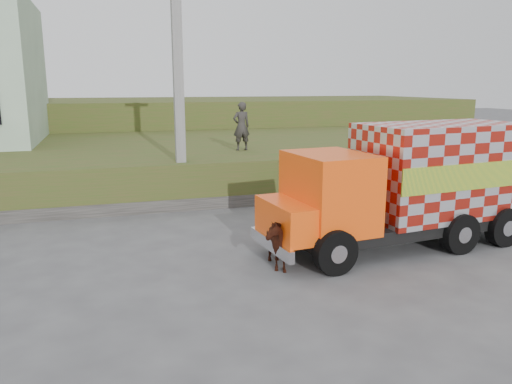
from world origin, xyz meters
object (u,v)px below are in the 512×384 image
object	(u,v)px
cargo_truck	(410,184)
pedestrian	(241,126)
cow	(272,240)
utility_pole	(178,80)

from	to	relation	value
cargo_truck	pedestrian	xyz separation A→B (m)	(-2.15, 7.85, 0.86)
cargo_truck	pedestrian	bearing A→B (deg)	99.19
cow	utility_pole	bearing A→B (deg)	102.72
cargo_truck	cow	bearing A→B (deg)	-178.95
cow	cargo_truck	bearing A→B (deg)	9.87
pedestrian	cargo_truck	bearing A→B (deg)	99.45
cargo_truck	pedestrian	world-z (taller)	pedestrian
cargo_truck	pedestrian	distance (m)	8.18
utility_pole	pedestrian	size ratio (longest dim) A/B	4.40
cargo_truck	cow	distance (m)	3.88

